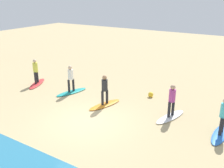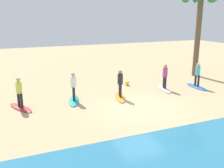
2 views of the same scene
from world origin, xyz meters
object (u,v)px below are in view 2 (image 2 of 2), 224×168
object	(u,v)px
surfboard_white	(164,89)
palm_tree	(201,3)
surfboard_orange	(120,97)
surfer_teal	(73,84)
surfer_white	(165,75)
surfboard_red	(21,108)
beach_ball	(127,83)
surfboard_blue	(196,87)
surfer_orange	(120,81)
surfer_blue	(198,73)
surfboard_teal	(74,101)
surfer_red	(19,90)

from	to	relation	value
surfboard_white	palm_tree	distance (m)	7.87
surfboard_orange	surfer_teal	world-z (taller)	surfer_teal
palm_tree	surfer_white	bearing A→B (deg)	28.50
surfboard_red	beach_ball	world-z (taller)	beach_ball
surfboard_blue	surfer_orange	bearing A→B (deg)	-86.18
surfer_teal	palm_tree	size ratio (longest dim) A/B	0.23
surfboard_blue	palm_tree	world-z (taller)	palm_tree
surfboard_blue	surfboard_white	distance (m)	2.43
surfer_blue	surfboard_white	world-z (taller)	surfer_blue
surfer_blue	surfboard_teal	world-z (taller)	surfer_blue
surfboard_teal	beach_ball	size ratio (longest dim) A/B	6.79
surfer_blue	surfer_teal	world-z (taller)	same
surfboard_teal	surfboard_blue	bearing A→B (deg)	103.71
surfboard_teal	surfboard_red	size ratio (longest dim) A/B	1.00
surfboard_blue	surfer_orange	xyz separation A→B (m)	(5.92, 0.09, 0.99)
surfboard_orange	surfer_red	bearing A→B (deg)	-77.92
surfboard_white	surfer_teal	distance (m)	6.37
surfer_red	surfboard_white	bearing A→B (deg)	-179.44
surfboard_orange	surfer_orange	size ratio (longest dim) A/B	1.28
surfer_teal	surfer_blue	bearing A→B (deg)	177.52
surfer_teal	beach_ball	xyz separation A→B (m)	(-4.41, -1.94, -0.88)
surfer_white	surfer_teal	size ratio (longest dim) A/B	1.00
surfboard_blue	surfboard_red	xyz separation A→B (m)	(11.65, -0.33, 0.00)
surfboard_blue	surfer_teal	bearing A→B (deg)	-89.53
surfer_blue	surfer_red	size ratio (longest dim) A/B	1.00
surfboard_orange	beach_ball	xyz separation A→B (m)	(-1.66, -2.41, 0.11)
palm_tree	surfboard_orange	bearing A→B (deg)	20.40
surfboard_red	surfboard_teal	bearing A→B (deg)	66.29
surfboard_white	surfboard_red	bearing A→B (deg)	-73.26
surfboard_orange	surfer_teal	xyz separation A→B (m)	(2.76, -0.47, 0.99)
surfboard_orange	surfer_teal	distance (m)	2.97
surfer_white	surfer_teal	xyz separation A→B (m)	(6.29, 0.04, 0.00)
surfer_orange	surfer_red	bearing A→B (deg)	-4.17
surfboard_white	surfer_red	bearing A→B (deg)	-73.26
surfboard_teal	surfer_teal	xyz separation A→B (m)	(-0.00, 0.00, 0.99)
surfer_red	surfer_white	bearing A→B (deg)	-179.44
surfboard_teal	surfer_orange	bearing A→B (deg)	96.59
surfer_red	beach_ball	xyz separation A→B (m)	(-7.38, -1.99, -0.88)
surfboard_orange	surfboard_teal	world-z (taller)	same
surfboard_white	surfer_white	size ratio (longest dim) A/B	1.28
surfboard_blue	palm_tree	size ratio (longest dim) A/B	0.29
surfboard_white	surfboard_red	xyz separation A→B (m)	(9.26, 0.09, 0.00)
surfboard_orange	surfboard_teal	bearing A→B (deg)	-83.35
surfer_teal	surfer_red	world-z (taller)	same
surfer_blue	surfer_red	xyz separation A→B (m)	(11.65, -0.33, 0.00)
surfer_white	palm_tree	xyz separation A→B (m)	(-4.71, -2.56, 4.76)
surfboard_blue	beach_ball	xyz separation A→B (m)	(4.27, -2.32, 0.11)
beach_ball	surfboard_white	bearing A→B (deg)	134.64
surfer_white	palm_tree	size ratio (longest dim) A/B	0.23
surfer_blue	surfboard_red	size ratio (longest dim) A/B	0.78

